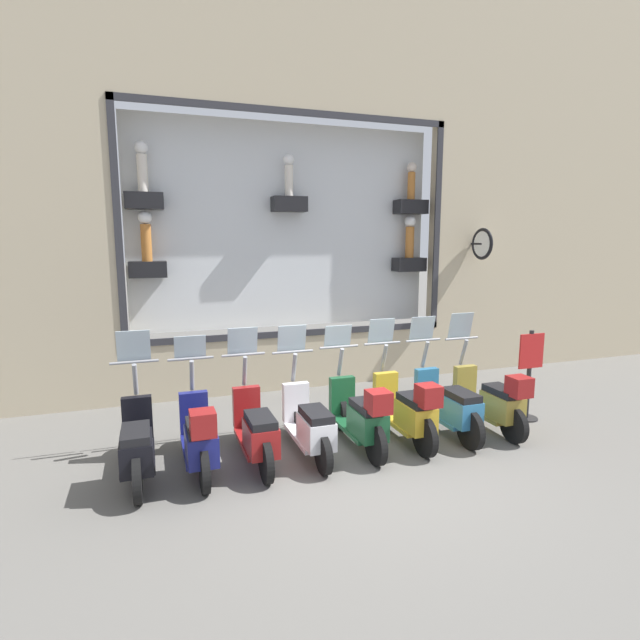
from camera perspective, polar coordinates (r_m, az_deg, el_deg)
The scene contains 11 objects.
ground_plane at distance 6.75m, azimuth 5.65°, elevation -15.89°, with size 120.00×120.00×0.00m, color #66635E.
building_facade at distance 9.62m, azimuth -3.38°, elevation 18.39°, with size 1.24×36.00×8.61m.
scooter_olive_0 at distance 7.99m, azimuth 19.09°, elevation -8.64°, with size 1.80×0.61×1.68m.
scooter_teal_1 at distance 7.64m, azimuth 14.50°, elevation -9.48°, with size 1.81×0.60×1.66m.
scooter_yellow_2 at distance 7.23m, azimuth 9.95°, elevation -10.09°, with size 1.81×0.60×1.66m.
scooter_green_3 at distance 6.92m, azimuth 4.68°, elevation -10.90°, with size 1.81×0.61×1.60m.
scooter_white_4 at distance 6.75m, azimuth -1.22°, elevation -11.89°, with size 1.80×0.60×1.64m.
scooter_red_5 at distance 6.58m, azimuth -7.31°, elevation -12.45°, with size 1.80×0.60×1.65m.
scooter_navy_6 at distance 6.42m, azimuth -13.63°, elevation -12.86°, with size 1.80×0.61×1.58m.
scooter_black_7 at distance 6.47m, azimuth -20.17°, elevation -13.27°, with size 1.81×0.61×1.69m.
shop_sign_post at distance 8.61m, azimuth 22.81°, elevation -5.58°, with size 0.36×0.45×1.45m.
Camera 1 is at (-5.54, 2.59, 2.86)m, focal length 28.00 mm.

